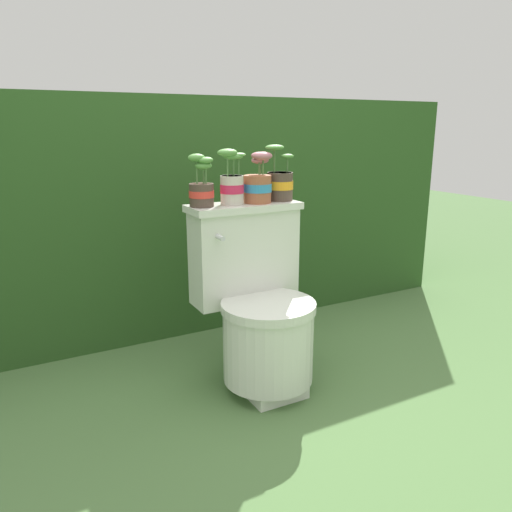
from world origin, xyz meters
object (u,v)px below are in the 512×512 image
(toilet, at_px, (259,307))
(potted_plant_midright, at_px, (280,183))
(potted_plant_left, at_px, (202,188))
(potted_plant_midleft, at_px, (232,183))
(potted_plant_middle, at_px, (258,183))

(toilet, height_order, potted_plant_midright, potted_plant_midright)
(potted_plant_left, relative_size, potted_plant_midleft, 0.92)
(potted_plant_midright, bearing_deg, potted_plant_middle, -173.55)
(potted_plant_midleft, xyz_separation_m, potted_plant_middle, (0.13, 0.00, -0.01))
(toilet, height_order, potted_plant_midleft, potted_plant_midleft)
(potted_plant_left, xyz_separation_m, potted_plant_middle, (0.26, -0.01, 0.01))
(potted_plant_midleft, bearing_deg, potted_plant_midright, 3.88)
(potted_plant_midleft, bearing_deg, potted_plant_left, 172.93)
(potted_plant_midright, bearing_deg, potted_plant_midleft, -176.12)
(toilet, relative_size, potted_plant_middle, 3.60)
(potted_plant_midleft, xyz_separation_m, potted_plant_midright, (0.24, 0.02, -0.01))
(potted_plant_middle, bearing_deg, potted_plant_midright, 6.45)
(potted_plant_midleft, relative_size, potted_plant_middle, 1.08)
(potted_plant_left, height_order, potted_plant_midright, potted_plant_midright)
(potted_plant_left, xyz_separation_m, potted_plant_midleft, (0.13, -0.02, 0.02))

